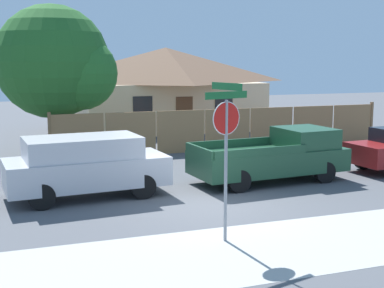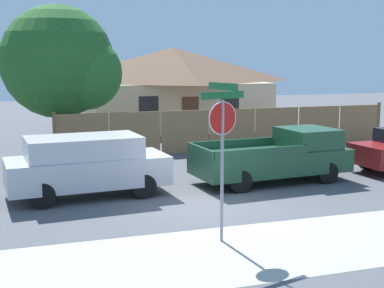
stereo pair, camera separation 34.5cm
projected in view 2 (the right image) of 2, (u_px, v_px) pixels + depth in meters
The scene contains 8 objects.
ground_plane at pixel (210, 204), 14.47m from camera, with size 80.00×80.00×0.00m, color #4C4F54.
sidewalk_strip at pixel (270, 248), 11.10m from camera, with size 36.00×3.20×0.01m.
wooden_fence at pixel (232, 130), 23.01m from camera, with size 15.03×0.12×1.89m.
house at pixel (173, 87), 30.35m from camera, with size 10.56×6.97×4.56m.
oak_tree at pixel (63, 64), 21.64m from camera, with size 4.81×4.58×6.09m.
red_suv at pixel (87, 164), 15.16m from camera, with size 4.61×2.22×1.74m.
orange_pickup at pixel (277, 157), 17.07m from camera, with size 5.11×2.32×1.67m.
stop_sign at pixel (222, 134), 11.17m from camera, with size 1.06×0.95×3.40m.
Camera 2 is at (-4.87, -13.18, 3.87)m, focal length 50.00 mm.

